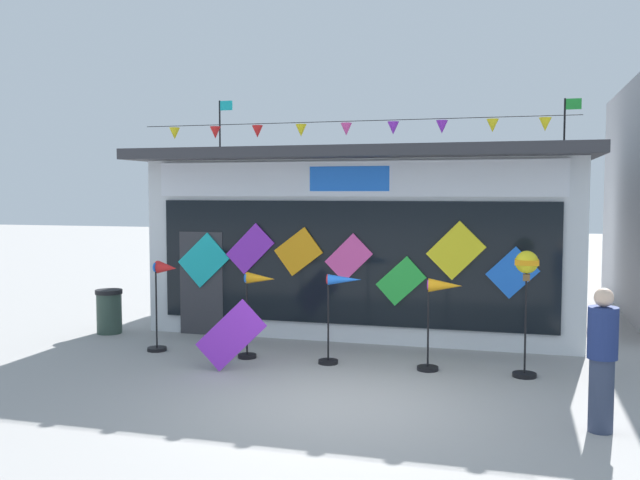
{
  "coord_description": "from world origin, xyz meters",
  "views": [
    {
      "loc": [
        2.15,
        -8.76,
        2.78
      ],
      "look_at": [
        -1.23,
        3.26,
        1.91
      ],
      "focal_mm": 39.16,
      "sensor_mm": 36.0,
      "label": 1
    }
  ],
  "objects_px": {
    "wind_spinner_far_left": "(164,288)",
    "wind_spinner_center_right": "(440,305)",
    "trash_bin": "(109,311)",
    "kite_shop_building": "(379,235)",
    "person_near_camera": "(602,359)",
    "wind_spinner_center_left": "(339,303)",
    "display_kite_on_ground": "(231,335)",
    "wind_spinner_left": "(257,298)",
    "wind_spinner_right": "(526,279)"
  },
  "relations": [
    {
      "from": "wind_spinner_far_left",
      "to": "trash_bin",
      "type": "xyz_separation_m",
      "value": [
        -1.8,
        1.11,
        -0.68
      ]
    },
    {
      "from": "wind_spinner_left",
      "to": "wind_spinner_far_left",
      "type": "bearing_deg",
      "value": 178.13
    },
    {
      "from": "person_near_camera",
      "to": "display_kite_on_ground",
      "type": "bearing_deg",
      "value": 18.83
    },
    {
      "from": "wind_spinner_center_right",
      "to": "wind_spinner_right",
      "type": "relative_size",
      "value": 0.76
    },
    {
      "from": "wind_spinner_left",
      "to": "trash_bin",
      "type": "relative_size",
      "value": 1.68
    },
    {
      "from": "person_near_camera",
      "to": "display_kite_on_ground",
      "type": "distance_m",
      "value": 5.39
    },
    {
      "from": "wind_spinner_left",
      "to": "display_kite_on_ground",
      "type": "xyz_separation_m",
      "value": [
        -0.1,
        -0.86,
        -0.46
      ]
    },
    {
      "from": "wind_spinner_center_left",
      "to": "wind_spinner_right",
      "type": "bearing_deg",
      "value": 0.4
    },
    {
      "from": "wind_spinner_far_left",
      "to": "wind_spinner_center_right",
      "type": "relative_size",
      "value": 1.09
    },
    {
      "from": "wind_spinner_far_left",
      "to": "kite_shop_building",
      "type": "bearing_deg",
      "value": 56.32
    },
    {
      "from": "trash_bin",
      "to": "display_kite_on_ground",
      "type": "distance_m",
      "value": 3.99
    },
    {
      "from": "kite_shop_building",
      "to": "wind_spinner_far_left",
      "type": "xyz_separation_m",
      "value": [
        -2.94,
        -4.41,
        -0.7
      ]
    },
    {
      "from": "wind_spinner_center_left",
      "to": "wind_spinner_center_right",
      "type": "bearing_deg",
      "value": 0.53
    },
    {
      "from": "kite_shop_building",
      "to": "wind_spinner_left",
      "type": "distance_m",
      "value": 4.69
    },
    {
      "from": "trash_bin",
      "to": "display_kite_on_ground",
      "type": "height_order",
      "value": "display_kite_on_ground"
    },
    {
      "from": "wind_spinner_right",
      "to": "wind_spinner_left",
      "type": "bearing_deg",
      "value": -179.9
    },
    {
      "from": "person_near_camera",
      "to": "kite_shop_building",
      "type": "bearing_deg",
      "value": -26.07
    },
    {
      "from": "display_kite_on_ground",
      "to": "wind_spinner_center_right",
      "type": "bearing_deg",
      "value": 15.4
    },
    {
      "from": "wind_spinner_center_left",
      "to": "person_near_camera",
      "type": "bearing_deg",
      "value": -31.14
    },
    {
      "from": "kite_shop_building",
      "to": "person_near_camera",
      "type": "relative_size",
      "value": 5.1
    },
    {
      "from": "wind_spinner_center_left",
      "to": "display_kite_on_ground",
      "type": "height_order",
      "value": "wind_spinner_center_left"
    },
    {
      "from": "display_kite_on_ground",
      "to": "person_near_camera",
      "type": "bearing_deg",
      "value": -14.94
    },
    {
      "from": "kite_shop_building",
      "to": "wind_spinner_far_left",
      "type": "relative_size",
      "value": 5.43
    },
    {
      "from": "wind_spinner_center_right",
      "to": "person_near_camera",
      "type": "relative_size",
      "value": 0.86
    },
    {
      "from": "wind_spinner_left",
      "to": "trash_bin",
      "type": "bearing_deg",
      "value": 161.77
    },
    {
      "from": "wind_spinner_center_right",
      "to": "wind_spinner_center_left",
      "type": "bearing_deg",
      "value": -179.47
    },
    {
      "from": "kite_shop_building",
      "to": "wind_spinner_right",
      "type": "relative_size",
      "value": 4.5
    },
    {
      "from": "display_kite_on_ground",
      "to": "wind_spinner_right",
      "type": "bearing_deg",
      "value": 11.16
    },
    {
      "from": "wind_spinner_left",
      "to": "wind_spinner_right",
      "type": "height_order",
      "value": "wind_spinner_right"
    },
    {
      "from": "person_near_camera",
      "to": "wind_spinner_right",
      "type": "bearing_deg",
      "value": -36.22
    },
    {
      "from": "person_near_camera",
      "to": "display_kite_on_ground",
      "type": "xyz_separation_m",
      "value": [
        -5.2,
        1.39,
        -0.3
      ]
    },
    {
      "from": "display_kite_on_ground",
      "to": "trash_bin",
      "type": "bearing_deg",
      "value": 149.53
    },
    {
      "from": "wind_spinner_center_left",
      "to": "display_kite_on_ground",
      "type": "distance_m",
      "value": 1.78
    },
    {
      "from": "wind_spinner_center_right",
      "to": "person_near_camera",
      "type": "height_order",
      "value": "person_near_camera"
    },
    {
      "from": "trash_bin",
      "to": "display_kite_on_ground",
      "type": "xyz_separation_m",
      "value": [
        3.43,
        -2.02,
        0.12
      ]
    },
    {
      "from": "display_kite_on_ground",
      "to": "wind_spinner_center_left",
      "type": "bearing_deg",
      "value": 29.24
    },
    {
      "from": "wind_spinner_left",
      "to": "display_kite_on_ground",
      "type": "bearing_deg",
      "value": -96.7
    },
    {
      "from": "wind_spinner_left",
      "to": "wind_spinner_center_right",
      "type": "distance_m",
      "value": 3.02
    },
    {
      "from": "wind_spinner_left",
      "to": "person_near_camera",
      "type": "distance_m",
      "value": 5.57
    },
    {
      "from": "wind_spinner_far_left",
      "to": "wind_spinner_right",
      "type": "xyz_separation_m",
      "value": [
        6.01,
        -0.05,
        0.37
      ]
    },
    {
      "from": "wind_spinner_far_left",
      "to": "person_near_camera",
      "type": "height_order",
      "value": "person_near_camera"
    },
    {
      "from": "kite_shop_building",
      "to": "person_near_camera",
      "type": "distance_m",
      "value": 7.81
    },
    {
      "from": "wind_spinner_left",
      "to": "kite_shop_building",
      "type": "bearing_deg",
      "value": 74.93
    },
    {
      "from": "kite_shop_building",
      "to": "trash_bin",
      "type": "distance_m",
      "value": 5.93
    },
    {
      "from": "wind_spinner_far_left",
      "to": "person_near_camera",
      "type": "xyz_separation_m",
      "value": [
        6.83,
        -2.3,
        -0.26
      ]
    },
    {
      "from": "trash_bin",
      "to": "display_kite_on_ground",
      "type": "relative_size",
      "value": 0.84
    },
    {
      "from": "person_near_camera",
      "to": "trash_bin",
      "type": "xyz_separation_m",
      "value": [
        -8.63,
        3.41,
        -0.42
      ]
    },
    {
      "from": "person_near_camera",
      "to": "trash_bin",
      "type": "distance_m",
      "value": 9.29
    },
    {
      "from": "display_kite_on_ground",
      "to": "wind_spinner_left",
      "type": "bearing_deg",
      "value": 83.3
    },
    {
      "from": "trash_bin",
      "to": "wind_spinner_center_left",
      "type": "bearing_deg",
      "value": -13.4
    }
  ]
}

